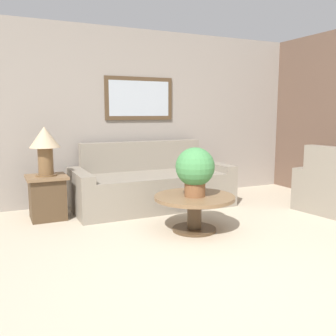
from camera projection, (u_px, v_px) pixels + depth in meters
name	position (u px, v px, depth m)	size (l,w,h in m)	color
ground_plane	(250.00, 282.00, 3.02)	(20.00, 20.00, 0.00)	#BCAD93
wall_back	(122.00, 116.00, 5.71)	(7.99, 0.09, 2.60)	gray
couch_main	(152.00, 186.00, 5.41)	(2.25, 0.98, 0.92)	gray
coffee_table	(194.00, 205.00, 4.29)	(0.92, 0.92, 0.41)	#4C3823
side_table	(47.00, 197.00, 4.78)	(0.50, 0.50, 0.56)	#4C3823
table_lamp	(45.00, 144.00, 4.68)	(0.38, 0.38, 0.62)	brown
potted_plant_on_table	(195.00, 169.00, 4.20)	(0.44, 0.44, 0.56)	brown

